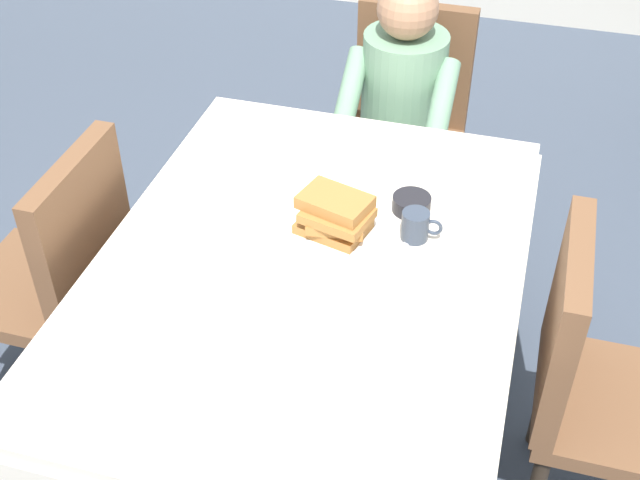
# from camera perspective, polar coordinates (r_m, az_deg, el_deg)

# --- Properties ---
(ground_plane) EXTENTS (14.00, 14.00, 0.00)m
(ground_plane) POSITION_cam_1_polar(r_m,az_deg,el_deg) (2.75, -0.72, -13.24)
(ground_plane) COLOR #3D4756
(dining_table_main) EXTENTS (1.12, 1.52, 0.74)m
(dining_table_main) POSITION_cam_1_polar(r_m,az_deg,el_deg) (2.27, -0.85, -3.17)
(dining_table_main) COLOR silver
(dining_table_main) RESTS_ON ground
(chair_diner) EXTENTS (0.44, 0.45, 0.93)m
(chair_diner) POSITION_cam_1_polar(r_m,az_deg,el_deg) (3.25, 5.93, 8.58)
(chair_diner) COLOR brown
(chair_diner) RESTS_ON ground
(diner_person) EXTENTS (0.40, 0.43, 1.12)m
(diner_person) POSITION_cam_1_polar(r_m,az_deg,el_deg) (3.05, 5.53, 9.38)
(diner_person) COLOR gray
(diner_person) RESTS_ON ground
(chair_right_side) EXTENTS (0.45, 0.44, 0.93)m
(chair_right_side) POSITION_cam_1_polar(r_m,az_deg,el_deg) (2.31, 18.02, -8.75)
(chair_right_side) COLOR brown
(chair_right_side) RESTS_ON ground
(chair_left_side) EXTENTS (0.45, 0.44, 0.93)m
(chair_left_side) POSITION_cam_1_polar(r_m,az_deg,el_deg) (2.62, -17.21, -1.88)
(chair_left_side) COLOR brown
(chair_left_side) RESTS_ON ground
(plate_breakfast) EXTENTS (0.28, 0.28, 0.02)m
(plate_breakfast) POSITION_cam_1_polar(r_m,az_deg,el_deg) (2.28, 1.16, 0.34)
(plate_breakfast) COLOR white
(plate_breakfast) RESTS_ON dining_table_main
(breakfast_stack) EXTENTS (0.22, 0.20, 0.12)m
(breakfast_stack) POSITION_cam_1_polar(r_m,az_deg,el_deg) (2.24, 1.08, 1.72)
(breakfast_stack) COLOR #A36B33
(breakfast_stack) RESTS_ON plate_breakfast
(cup_coffee) EXTENTS (0.11, 0.08, 0.08)m
(cup_coffee) POSITION_cam_1_polar(r_m,az_deg,el_deg) (2.27, 6.59, 0.99)
(cup_coffee) COLOR #333D4C
(cup_coffee) RESTS_ON dining_table_main
(bowl_butter) EXTENTS (0.11, 0.11, 0.04)m
(bowl_butter) POSITION_cam_1_polar(r_m,az_deg,el_deg) (2.38, 6.28, 2.49)
(bowl_butter) COLOR black
(bowl_butter) RESTS_ON dining_table_main
(syrup_pitcher) EXTENTS (0.08, 0.08, 0.07)m
(syrup_pitcher) POSITION_cam_1_polar(r_m,az_deg,el_deg) (2.44, -2.46, 4.09)
(syrup_pitcher) COLOR silver
(syrup_pitcher) RESTS_ON dining_table_main
(fork_left_of_plate) EXTENTS (0.03, 0.18, 0.00)m
(fork_left_of_plate) POSITION_cam_1_polar(r_m,az_deg,el_deg) (2.31, -3.52, 0.75)
(fork_left_of_plate) COLOR silver
(fork_left_of_plate) RESTS_ON dining_table_main
(knife_right_of_plate) EXTENTS (0.02, 0.20, 0.00)m
(knife_right_of_plate) POSITION_cam_1_polar(r_m,az_deg,el_deg) (2.24, 5.74, -0.91)
(knife_right_of_plate) COLOR silver
(knife_right_of_plate) RESTS_ON dining_table_main
(spoon_near_edge) EXTENTS (0.15, 0.03, 0.00)m
(spoon_near_edge) POSITION_cam_1_polar(r_m,az_deg,el_deg) (2.05, -0.75, -5.17)
(spoon_near_edge) COLOR silver
(spoon_near_edge) RESTS_ON dining_table_main
(napkin_folded) EXTENTS (0.17, 0.13, 0.01)m
(napkin_folded) POSITION_cam_1_polar(r_m,az_deg,el_deg) (2.25, -6.53, -0.75)
(napkin_folded) COLOR white
(napkin_folded) RESTS_ON dining_table_main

